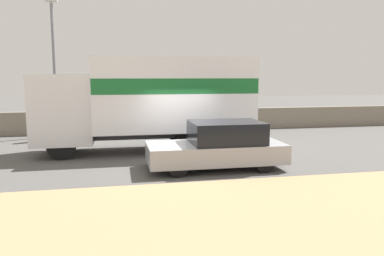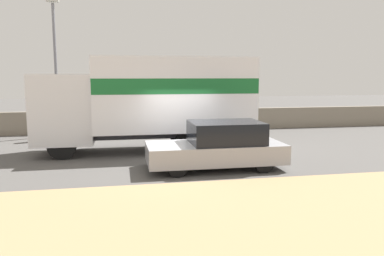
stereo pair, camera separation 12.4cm
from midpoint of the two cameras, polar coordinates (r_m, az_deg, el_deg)
ground_plane at (r=12.32m, az=-0.47°, el=-5.84°), size 80.00×80.00×0.00m
dirt_shoulder_foreground at (r=7.43m, az=7.12°, el=-15.22°), size 60.00×6.64×0.04m
stone_wall_backdrop at (r=20.01m, az=-4.57°, el=1.16°), size 60.00×0.35×1.16m
street_lamp at (r=19.33m, az=-19.93°, el=10.14°), size 0.56×0.28×6.58m
box_truck at (r=14.58m, az=-5.48°, el=4.63°), size 8.23×2.59×3.63m
car_hatchback at (r=11.95m, az=4.37°, el=-2.73°), size 4.32×1.84×1.50m
pedestrian at (r=18.17m, az=-21.82°, el=0.74°), size 0.35×0.35×1.61m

